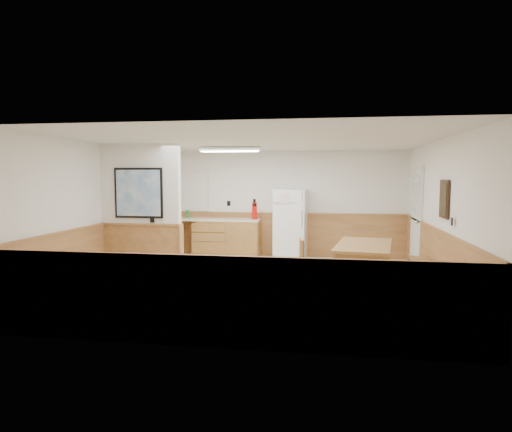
% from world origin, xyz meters
% --- Properties ---
extents(ground, '(6.00, 6.00, 0.00)m').
position_xyz_m(ground, '(0.00, 0.00, 0.00)').
color(ground, beige).
rests_on(ground, ground).
extents(ceiling, '(6.00, 6.00, 0.02)m').
position_xyz_m(ceiling, '(0.00, 0.00, 2.50)').
color(ceiling, silver).
rests_on(ceiling, back_wall).
extents(back_wall, '(6.00, 0.02, 2.50)m').
position_xyz_m(back_wall, '(0.00, 3.00, 1.25)').
color(back_wall, white).
rests_on(back_wall, ground).
extents(right_wall, '(0.02, 6.00, 2.50)m').
position_xyz_m(right_wall, '(3.00, 0.00, 1.25)').
color(right_wall, white).
rests_on(right_wall, ground).
extents(left_wall, '(0.02, 6.00, 2.50)m').
position_xyz_m(left_wall, '(-3.00, 0.00, 1.25)').
color(left_wall, white).
rests_on(left_wall, ground).
extents(wainscot_back, '(6.00, 0.04, 1.00)m').
position_xyz_m(wainscot_back, '(0.00, 2.98, 0.50)').
color(wainscot_back, tan).
rests_on(wainscot_back, ground).
extents(wainscot_right, '(0.04, 6.00, 1.00)m').
position_xyz_m(wainscot_right, '(2.98, 0.00, 0.50)').
color(wainscot_right, tan).
rests_on(wainscot_right, ground).
extents(wainscot_left, '(0.04, 6.00, 1.00)m').
position_xyz_m(wainscot_left, '(-2.98, 0.00, 0.50)').
color(wainscot_left, tan).
rests_on(wainscot_left, ground).
extents(partition_wall, '(1.50, 0.20, 2.50)m').
position_xyz_m(partition_wall, '(-2.25, 0.19, 1.23)').
color(partition_wall, white).
rests_on(partition_wall, ground).
extents(kitchen_counter, '(2.20, 0.61, 1.00)m').
position_xyz_m(kitchen_counter, '(-1.21, 2.68, 0.46)').
color(kitchen_counter, '#AB793C').
rests_on(kitchen_counter, ground).
extents(exterior_door, '(0.07, 1.02, 2.15)m').
position_xyz_m(exterior_door, '(2.96, 1.90, 1.05)').
color(exterior_door, white).
rests_on(exterior_door, ground).
extents(kitchen_window, '(0.80, 0.04, 1.00)m').
position_xyz_m(kitchen_window, '(-2.10, 2.98, 1.55)').
color(kitchen_window, white).
rests_on(kitchen_window, back_wall).
extents(wall_painting, '(0.04, 0.50, 0.60)m').
position_xyz_m(wall_painting, '(2.97, -0.30, 1.55)').
color(wall_painting, '#311F13').
rests_on(wall_painting, right_wall).
extents(fluorescent_fixture, '(1.20, 0.30, 0.09)m').
position_xyz_m(fluorescent_fixture, '(-0.80, 1.30, 2.45)').
color(fluorescent_fixture, white).
rests_on(fluorescent_fixture, ceiling).
extents(refrigerator, '(0.75, 0.74, 1.61)m').
position_xyz_m(refrigerator, '(0.33, 2.63, 0.80)').
color(refrigerator, white).
rests_on(refrigerator, ground).
extents(dining_table, '(1.13, 1.88, 0.75)m').
position_xyz_m(dining_table, '(1.79, 0.13, 0.66)').
color(dining_table, '#AD7D3F').
rests_on(dining_table, ground).
extents(dining_bench, '(0.38, 1.47, 0.45)m').
position_xyz_m(dining_bench, '(2.76, 0.12, 0.34)').
color(dining_bench, '#AD7D3F').
rests_on(dining_bench, ground).
extents(dining_chair, '(0.62, 0.47, 0.85)m').
position_xyz_m(dining_chair, '(0.83, -0.10, 0.50)').
color(dining_chair, '#AD7D3F').
rests_on(dining_chair, ground).
extents(fire_extinguisher, '(0.15, 0.15, 0.48)m').
position_xyz_m(fire_extinguisher, '(-0.52, 2.67, 1.11)').
color(fire_extinguisher, red).
rests_on(fire_extinguisher, kitchen_counter).
extents(soap_bottle, '(0.07, 0.07, 0.20)m').
position_xyz_m(soap_bottle, '(-2.15, 2.72, 1.00)').
color(soap_bottle, '#17832B').
rests_on(soap_bottle, kitchen_counter).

